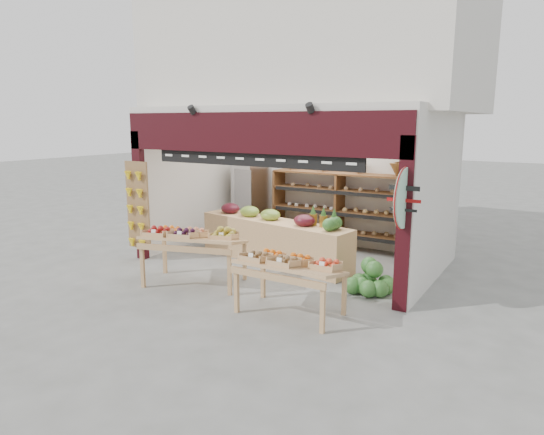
{
  "coord_description": "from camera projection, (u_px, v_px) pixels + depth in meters",
  "views": [
    {
      "loc": [
        4.73,
        -8.06,
        2.84
      ],
      "look_at": [
        -0.08,
        -0.2,
        1.01
      ],
      "focal_mm": 32.0,
      "sensor_mm": 36.0,
      "label": 1
    }
  ],
  "objects": [
    {
      "name": "ground",
      "position": [
        280.0,
        265.0,
        9.72
      ],
      "size": [
        60.0,
        60.0,
        0.0
      ],
      "primitive_type": "plane",
      "color": "slate",
      "rests_on": "ground"
    },
    {
      "name": "shop_structure",
      "position": [
        319.0,
        70.0,
        10.31
      ],
      "size": [
        6.36,
        5.12,
        5.4
      ],
      "color": "beige",
      "rests_on": "ground"
    },
    {
      "name": "banana_board",
      "position": [
        137.0,
        207.0,
        9.92
      ],
      "size": [
        0.6,
        0.15,
        1.8
      ],
      "color": "brown",
      "rests_on": "ground"
    },
    {
      "name": "gift_sign",
      "position": [
        404.0,
        198.0,
        7.02
      ],
      "size": [
        0.04,
        0.93,
        0.92
      ],
      "color": "#A4CEB2",
      "rests_on": "ground"
    },
    {
      "name": "back_shelving",
      "position": [
        340.0,
        197.0,
        10.9
      ],
      "size": [
        3.24,
        0.53,
        1.98
      ],
      "color": "brown",
      "rests_on": "ground"
    },
    {
      "name": "refrigerator",
      "position": [
        251.0,
        200.0,
        12.08
      ],
      "size": [
        0.86,
        0.86,
        1.82
      ],
      "primitive_type": "cube",
      "rotation": [
        0.0,
        0.0,
        -0.24
      ],
      "color": "silver",
      "rests_on": "ground"
    },
    {
      "name": "cardboard_stack",
      "position": [
        228.0,
        238.0,
        11.03
      ],
      "size": [
        1.02,
        0.74,
        0.65
      ],
      "color": "silver",
      "rests_on": "ground"
    },
    {
      "name": "mid_counter",
      "position": [
        273.0,
        239.0,
        9.9
      ],
      "size": [
        3.55,
        1.24,
        1.09
      ],
      "color": "tan",
      "rests_on": "ground"
    },
    {
      "name": "display_table_left",
      "position": [
        189.0,
        237.0,
        8.55
      ],
      "size": [
        1.91,
        1.41,
        1.08
      ],
      "color": "tan",
      "rests_on": "ground"
    },
    {
      "name": "display_table_right",
      "position": [
        287.0,
        264.0,
        7.2
      ],
      "size": [
        1.55,
        0.87,
        0.99
      ],
      "color": "tan",
      "rests_on": "ground"
    },
    {
      "name": "watermelon_pile",
      "position": [
        371.0,
        281.0,
        8.14
      ],
      "size": [
        0.78,
        0.73,
        0.56
      ],
      "color": "#17451A",
      "rests_on": "ground"
    }
  ]
}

